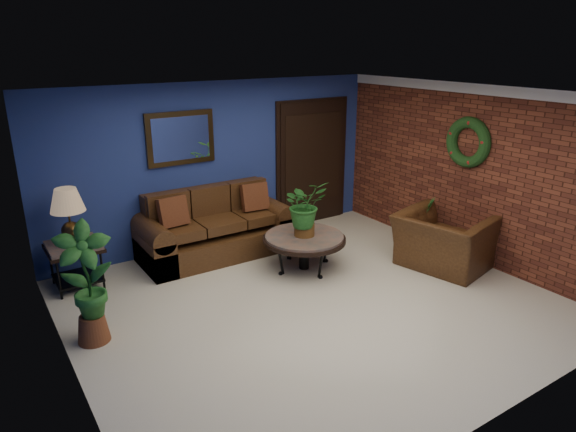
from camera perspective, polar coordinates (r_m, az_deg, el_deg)
floor at (r=6.40m, az=2.76°, el=-9.60°), size 5.50×5.50×0.00m
wall_back at (r=7.98m, az=-7.72°, el=5.71°), size 5.50×0.04×2.50m
wall_left at (r=4.91m, az=-24.07°, el=-4.36°), size 0.04×5.00×2.50m
wall_right_brick at (r=7.79m, az=19.58°, el=4.45°), size 0.04×5.00×2.50m
ceiling at (r=5.65m, az=3.17°, el=13.28°), size 5.50×5.00×0.02m
crown_molding at (r=7.58m, az=20.43°, el=13.07°), size 0.03×5.00×0.14m
wall_mirror at (r=7.62m, az=-11.84°, el=8.46°), size 1.02×0.06×0.77m
closet_door at (r=8.88m, az=2.68°, el=5.87°), size 1.44×0.06×2.18m
wreath at (r=7.68m, az=19.37°, el=7.73°), size 0.16×0.72×0.72m
sofa at (r=7.76m, az=-8.21°, el=-1.82°), size 2.24×0.97×1.01m
coffee_table at (r=7.13m, az=1.82°, el=-2.60°), size 1.16×1.16×0.50m
end_table at (r=7.15m, az=-22.64°, el=-3.89°), size 0.66×0.66×0.60m
table_lamp at (r=6.95m, az=-23.25°, el=0.66°), size 0.42×0.42×0.70m
side_chair at (r=8.05m, az=-3.49°, el=0.76°), size 0.47×0.47×0.97m
armchair at (r=7.51m, az=16.88°, el=-2.71°), size 1.29×1.40×0.78m
coffee_plant at (r=6.97m, az=1.86°, el=1.16°), size 0.63×0.55×0.78m
floor_plant at (r=7.98m, az=14.71°, el=-0.75°), size 0.39×0.32×0.86m
tall_plant at (r=5.71m, az=-21.48°, el=-6.71°), size 0.66×0.53×1.33m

